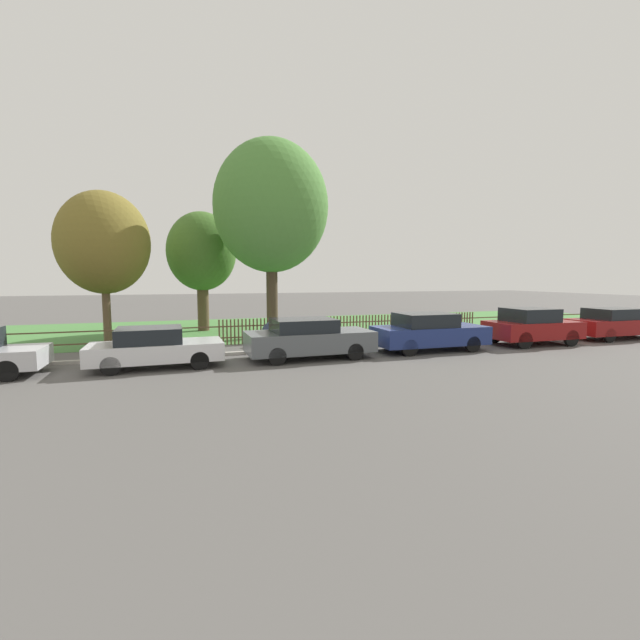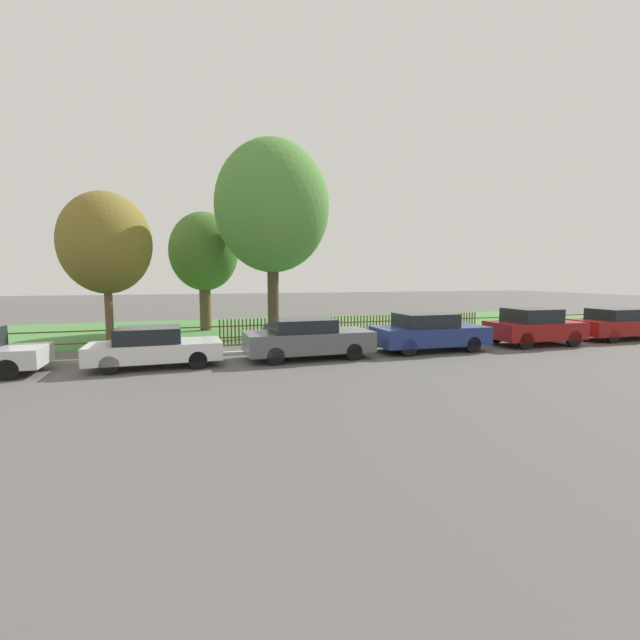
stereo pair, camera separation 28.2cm
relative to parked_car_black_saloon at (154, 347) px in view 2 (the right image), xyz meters
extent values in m
plane|color=#565451|center=(8.57, 1.29, -0.64)|extent=(120.00, 120.00, 0.00)
cube|color=#B2ADA3|center=(8.57, 1.39, -0.58)|extent=(42.16, 0.20, 0.12)
cube|color=#477F3D|center=(8.57, 9.52, -0.64)|extent=(42.16, 11.30, 0.01)
cube|color=brown|center=(8.57, 3.90, -0.34)|extent=(42.16, 0.03, 0.05)
cube|color=brown|center=(8.57, 3.90, 0.13)|extent=(42.16, 0.03, 0.05)
cube|color=brown|center=(2.30, 3.87, -0.11)|extent=(0.06, 0.03, 1.07)
cube|color=brown|center=(2.46, 3.87, -0.11)|extent=(0.06, 0.03, 1.07)
cube|color=brown|center=(2.62, 3.87, -0.11)|extent=(0.06, 0.03, 1.07)
cube|color=brown|center=(2.77, 3.87, -0.11)|extent=(0.06, 0.03, 1.07)
cube|color=brown|center=(2.93, 3.87, -0.11)|extent=(0.06, 0.03, 1.07)
cube|color=brown|center=(3.09, 3.87, -0.11)|extent=(0.06, 0.03, 1.07)
cube|color=brown|center=(3.25, 3.87, -0.11)|extent=(0.06, 0.03, 1.07)
cube|color=brown|center=(3.41, 3.87, -0.11)|extent=(0.06, 0.03, 1.07)
cube|color=brown|center=(3.57, 3.87, -0.11)|extent=(0.06, 0.03, 1.07)
cube|color=brown|center=(3.73, 3.87, -0.11)|extent=(0.06, 0.03, 1.07)
cube|color=brown|center=(3.89, 3.87, -0.11)|extent=(0.06, 0.03, 1.07)
cube|color=brown|center=(4.05, 3.87, -0.11)|extent=(0.06, 0.03, 1.07)
cube|color=brown|center=(4.20, 3.87, -0.11)|extent=(0.06, 0.03, 1.07)
cube|color=brown|center=(4.36, 3.87, -0.11)|extent=(0.06, 0.03, 1.07)
cube|color=brown|center=(4.52, 3.87, -0.11)|extent=(0.06, 0.03, 1.07)
cube|color=brown|center=(4.68, 3.87, -0.11)|extent=(0.06, 0.03, 1.07)
cube|color=brown|center=(4.84, 3.87, -0.11)|extent=(0.06, 0.03, 1.07)
cube|color=brown|center=(5.00, 3.87, -0.11)|extent=(0.06, 0.03, 1.07)
cube|color=brown|center=(5.16, 3.87, -0.11)|extent=(0.06, 0.03, 1.07)
cube|color=brown|center=(5.32, 3.87, -0.11)|extent=(0.06, 0.03, 1.07)
cube|color=brown|center=(5.48, 3.87, -0.11)|extent=(0.06, 0.03, 1.07)
cube|color=brown|center=(5.63, 3.87, -0.11)|extent=(0.06, 0.03, 1.07)
cube|color=brown|center=(5.79, 3.87, -0.11)|extent=(0.06, 0.03, 1.07)
cube|color=brown|center=(5.95, 3.87, -0.11)|extent=(0.06, 0.03, 1.07)
cube|color=brown|center=(6.11, 3.87, -0.11)|extent=(0.06, 0.03, 1.07)
cube|color=brown|center=(6.27, 3.87, -0.11)|extent=(0.06, 0.03, 1.07)
cube|color=brown|center=(6.43, 3.87, -0.11)|extent=(0.06, 0.03, 1.07)
cube|color=brown|center=(6.59, 3.87, -0.11)|extent=(0.06, 0.03, 1.07)
cube|color=brown|center=(6.75, 3.87, -0.11)|extent=(0.06, 0.03, 1.07)
cube|color=brown|center=(6.91, 3.87, -0.11)|extent=(0.06, 0.03, 1.07)
cube|color=brown|center=(7.06, 3.87, -0.11)|extent=(0.06, 0.03, 1.07)
cube|color=brown|center=(7.22, 3.87, -0.11)|extent=(0.06, 0.03, 1.07)
cube|color=brown|center=(7.38, 3.87, -0.11)|extent=(0.06, 0.03, 1.07)
cube|color=brown|center=(7.54, 3.87, -0.11)|extent=(0.06, 0.03, 1.07)
cube|color=brown|center=(7.70, 3.87, -0.11)|extent=(0.06, 0.03, 1.07)
cube|color=brown|center=(7.86, 3.87, -0.11)|extent=(0.06, 0.03, 1.07)
cube|color=brown|center=(8.02, 3.87, -0.11)|extent=(0.06, 0.03, 1.07)
cube|color=brown|center=(8.18, 3.87, -0.11)|extent=(0.06, 0.03, 1.07)
cube|color=brown|center=(8.34, 3.87, -0.11)|extent=(0.06, 0.03, 1.07)
cube|color=brown|center=(8.49, 3.87, -0.11)|extent=(0.06, 0.03, 1.07)
cube|color=brown|center=(8.65, 3.87, -0.11)|extent=(0.06, 0.03, 1.07)
cube|color=brown|center=(8.81, 3.87, -0.11)|extent=(0.06, 0.03, 1.07)
cube|color=brown|center=(8.97, 3.87, -0.11)|extent=(0.06, 0.03, 1.07)
cube|color=brown|center=(9.13, 3.87, -0.11)|extent=(0.06, 0.03, 1.07)
cube|color=brown|center=(9.29, 3.87, -0.11)|extent=(0.06, 0.03, 1.07)
cube|color=brown|center=(9.45, 3.87, -0.11)|extent=(0.06, 0.03, 1.07)
cube|color=brown|center=(9.61, 3.87, -0.11)|extent=(0.06, 0.03, 1.07)
cube|color=brown|center=(9.77, 3.87, -0.11)|extent=(0.06, 0.03, 1.07)
cube|color=brown|center=(9.92, 3.87, -0.11)|extent=(0.06, 0.03, 1.07)
cube|color=brown|center=(10.08, 3.87, -0.11)|extent=(0.06, 0.03, 1.07)
cube|color=brown|center=(10.24, 3.87, -0.11)|extent=(0.06, 0.03, 1.07)
cube|color=brown|center=(10.40, 3.87, -0.11)|extent=(0.06, 0.03, 1.07)
cube|color=brown|center=(10.56, 3.87, -0.11)|extent=(0.06, 0.03, 1.07)
cube|color=brown|center=(10.72, 3.87, -0.11)|extent=(0.06, 0.03, 1.07)
cube|color=brown|center=(10.88, 3.87, -0.11)|extent=(0.06, 0.03, 1.07)
cube|color=brown|center=(11.04, 3.87, -0.11)|extent=(0.06, 0.03, 1.07)
cube|color=brown|center=(11.20, 3.87, -0.11)|extent=(0.06, 0.03, 1.07)
cube|color=brown|center=(11.35, 3.87, -0.11)|extent=(0.06, 0.03, 1.07)
cube|color=brown|center=(11.51, 3.87, -0.11)|extent=(0.06, 0.03, 1.07)
cube|color=brown|center=(11.67, 3.87, -0.11)|extent=(0.06, 0.03, 1.07)
cube|color=brown|center=(11.83, 3.87, -0.11)|extent=(0.06, 0.03, 1.07)
cube|color=brown|center=(11.99, 3.87, -0.11)|extent=(0.06, 0.03, 1.07)
cube|color=brown|center=(12.15, 3.87, -0.11)|extent=(0.06, 0.03, 1.07)
cube|color=brown|center=(12.31, 3.87, -0.11)|extent=(0.06, 0.03, 1.07)
cube|color=brown|center=(12.47, 3.87, -0.11)|extent=(0.06, 0.03, 1.07)
cube|color=brown|center=(12.63, 3.87, -0.11)|extent=(0.06, 0.03, 1.07)
cube|color=brown|center=(12.78, 3.87, -0.11)|extent=(0.06, 0.03, 1.07)
cube|color=brown|center=(12.94, 3.87, -0.11)|extent=(0.06, 0.03, 1.07)
cube|color=brown|center=(13.10, 3.87, -0.11)|extent=(0.06, 0.03, 1.07)
cube|color=brown|center=(13.26, 3.87, -0.11)|extent=(0.06, 0.03, 1.07)
cube|color=brown|center=(13.42, 3.87, -0.11)|extent=(0.06, 0.03, 1.07)
cube|color=brown|center=(13.58, 3.87, -0.11)|extent=(0.06, 0.03, 1.07)
cube|color=brown|center=(13.74, 3.87, -0.11)|extent=(0.06, 0.03, 1.07)
cube|color=brown|center=(13.90, 3.87, -0.11)|extent=(0.06, 0.03, 1.07)
cube|color=brown|center=(14.06, 3.87, -0.11)|extent=(0.06, 0.03, 1.07)
cube|color=brown|center=(14.21, 3.87, -0.11)|extent=(0.06, 0.03, 1.07)
cube|color=brown|center=(14.37, 3.87, -0.11)|extent=(0.06, 0.03, 1.07)
cube|color=brown|center=(14.53, 3.87, -0.11)|extent=(0.06, 0.03, 1.07)
cube|color=brown|center=(14.69, 3.87, -0.11)|extent=(0.06, 0.03, 1.07)
cube|color=brown|center=(14.85, 3.87, -0.11)|extent=(0.06, 0.03, 1.07)
cylinder|color=black|center=(-3.74, 0.86, -0.35)|extent=(0.59, 0.14, 0.59)
cylinder|color=black|center=(-3.73, -0.73, -0.35)|extent=(0.59, 0.14, 0.59)
cube|color=silver|center=(0.05, 0.00, -0.13)|extent=(4.03, 1.81, 0.55)
cube|color=black|center=(-0.15, 0.00, 0.39)|extent=(1.95, 1.59, 0.48)
cylinder|color=black|center=(1.28, 0.82, -0.36)|extent=(0.56, 0.15, 0.56)
cylinder|color=black|center=(1.31, -0.77, -0.36)|extent=(0.56, 0.15, 0.56)
cylinder|color=black|center=(-1.20, 0.77, -0.36)|extent=(0.56, 0.15, 0.56)
cylinder|color=black|center=(-1.17, -0.82, -0.36)|extent=(0.56, 0.15, 0.56)
cube|color=#51565B|center=(5.06, -0.03, -0.04)|extent=(4.40, 1.92, 0.70)
cube|color=black|center=(4.84, -0.03, 0.53)|extent=(2.12, 1.71, 0.45)
cylinder|color=black|center=(6.41, 0.85, -0.35)|extent=(0.59, 0.15, 0.59)
cylinder|color=black|center=(6.42, -0.88, -0.35)|extent=(0.59, 0.15, 0.59)
cylinder|color=black|center=(3.69, 0.83, -0.35)|extent=(0.59, 0.15, 0.59)
cylinder|color=black|center=(3.71, -0.91, -0.35)|extent=(0.59, 0.15, 0.59)
cube|color=navy|center=(9.92, 0.02, -0.04)|extent=(4.35, 1.84, 0.69)
cube|color=black|center=(9.70, 0.02, 0.56)|extent=(2.09, 1.64, 0.51)
cylinder|color=black|center=(11.27, 0.85, -0.34)|extent=(0.62, 0.14, 0.62)
cylinder|color=black|center=(11.26, -0.82, -0.34)|extent=(0.62, 0.14, 0.62)
cylinder|color=black|center=(8.58, 0.87, -0.34)|extent=(0.62, 0.14, 0.62)
cylinder|color=black|center=(8.57, -0.80, -0.34)|extent=(0.62, 0.14, 0.62)
cube|color=maroon|center=(14.87, -0.01, -0.01)|extent=(3.82, 1.97, 0.70)
cube|color=black|center=(14.68, 0.00, 0.62)|extent=(1.85, 1.73, 0.55)
cylinder|color=black|center=(16.06, 0.82, -0.30)|extent=(0.68, 0.16, 0.68)
cylinder|color=black|center=(16.01, -0.91, -0.30)|extent=(0.68, 0.16, 0.68)
cylinder|color=black|center=(13.72, 0.89, -0.30)|extent=(0.68, 0.16, 0.68)
cylinder|color=black|center=(13.67, -0.84, -0.30)|extent=(0.68, 0.16, 0.68)
cube|color=maroon|center=(19.89, 0.14, -0.04)|extent=(4.62, 1.80, 0.66)
cube|color=black|center=(19.66, 0.14, 0.53)|extent=(2.22, 1.60, 0.49)
cylinder|color=black|center=(21.32, 0.93, -0.33)|extent=(0.63, 0.15, 0.63)
cylinder|color=black|center=(18.48, 0.96, -0.33)|extent=(0.63, 0.15, 0.63)
cylinder|color=black|center=(18.46, -0.65, -0.33)|extent=(0.63, 0.15, 0.63)
cylinder|color=black|center=(5.52, 3.10, -0.36)|extent=(0.58, 0.12, 0.58)
cylinder|color=black|center=(4.19, 3.16, -0.36)|extent=(0.58, 0.12, 0.58)
ellipsoid|color=#2D3851|center=(4.85, 3.13, 0.02)|extent=(1.78, 0.77, 0.89)
ellipsoid|color=#2D3851|center=(5.27, 3.11, 0.26)|extent=(0.44, 0.89, 0.41)
cylinder|color=brown|center=(-2.25, 6.23, 0.90)|extent=(0.33, 0.33, 3.10)
ellipsoid|color=olive|center=(-2.25, 6.23, 3.65)|extent=(3.79, 3.79, 4.36)
cylinder|color=brown|center=(1.94, 9.20, 0.88)|extent=(0.59, 0.59, 3.05)
ellipsoid|color=#426B28|center=(1.94, 9.20, 3.53)|extent=(3.56, 3.56, 4.10)
cylinder|color=#473828|center=(4.93, 5.70, 1.57)|extent=(0.53, 0.53, 4.42)
ellipsoid|color=#4C8438|center=(4.93, 5.70, 5.45)|extent=(5.29, 5.29, 6.09)
camera|label=1|loc=(0.81, -14.19, 2.18)|focal=24.00mm
camera|label=2|loc=(1.08, -14.28, 2.18)|focal=24.00mm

